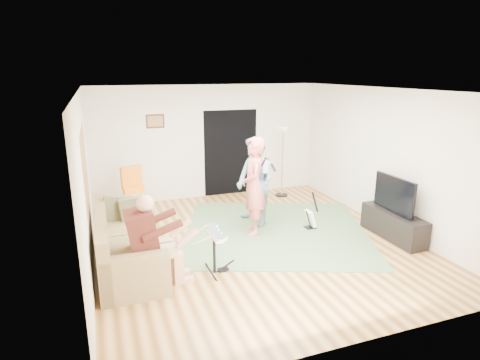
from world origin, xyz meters
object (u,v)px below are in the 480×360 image
Objects in this scene: drum_kit at (214,254)px; dining_chair at (138,200)px; torchiere_lamp at (283,149)px; television at (394,194)px; sofa at (123,249)px; singer at (254,187)px; guitar_spare at (311,218)px; guitarist at (255,182)px; tv_cabinet at (393,225)px.

dining_chair reaches higher than drum_kit.
television is at bearing -75.91° from torchiere_lamp.
drum_kit is 2.93m from dining_chair.
singer is at bearing 14.08° from sofa.
singer is at bearing 170.77° from guitar_spare.
singer is 1.67× the size of dining_chair.
sofa is 1.33× the size of torchiere_lamp.
guitarist reaches higher than drum_kit.
guitar_spare is (0.94, -0.59, -0.67)m from guitarist.
sofa is 1.45m from drum_kit.
sofa is 4.82m from torchiere_lamp.
guitar_spare is (1.14, -0.19, -0.71)m from singer.
drum_kit is at bearing -26.87° from singer.
television reaches higher than tv_cabinet.
dining_chair is (0.45, 2.16, 0.09)m from sofa.
dining_chair is 5.06m from television.
sofa is 3.24× the size of drum_kit.
dining_chair is at bearing -173.09° from torchiere_lamp.
singer is 2.55m from television.
guitarist is at bearing 21.14° from sofa.
tv_cabinet is (4.35, -2.63, -0.14)m from dining_chair.
torchiere_lamp is 3.30m from tv_cabinet.
guitarist is 2.36× the size of guitar_spare.
drum_kit is 2.52m from guitar_spare.
drum_kit is 1.81m from singer.
dining_chair is (-1.99, 1.54, -0.53)m from singer.
guitarist is 1.61× the size of dining_chair.
drum_kit is at bearing -50.20° from guitarist.
guitar_spare is at bearing 95.99° from singer.
guitarist is 2.70m from tv_cabinet.
drum_kit is (1.30, -0.65, 0.00)m from sofa.
television is (3.45, 0.18, 0.54)m from drum_kit.
television reaches higher than dining_chair.
guitarist is (0.20, 0.41, -0.04)m from singer.
torchiere_lamp is 1.71× the size of television.
drum_kit is at bearing -129.68° from torchiere_lamp.
tv_cabinet is (3.50, 0.18, -0.06)m from drum_kit.
singer is at bearing -59.53° from dining_chair.
dining_chair is at bearing -128.95° from guitarist.
sofa is 2.59m from singer.
guitarist reaches higher than dining_chair.
singer reaches higher than guitar_spare.
tv_cabinet is at bearing 0.00° from television.
guitar_spare is at bearing -50.63° from dining_chair.
tv_cabinet is 0.60m from television.
guitar_spare is 2.39m from torchiere_lamp.
guitar_spare is at bearing -100.58° from torchiere_lamp.
singer reaches higher than guitarist.
singer reaches higher than sofa.
television is (2.31, -1.09, -0.07)m from singer.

